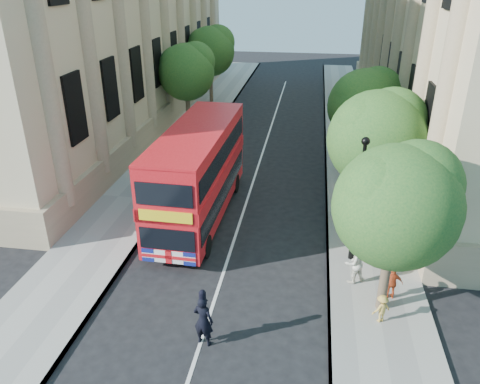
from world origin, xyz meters
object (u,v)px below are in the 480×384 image
at_px(box_van, 198,164).
at_px(woman_pedestrian, 354,263).
at_px(lamp_post, 358,206).
at_px(police_constable, 203,321).
at_px(double_decker_bus, 198,171).

distance_m(box_van, woman_pedestrian, 11.11).
height_order(lamp_post, woman_pedestrian, lamp_post).
height_order(box_van, woman_pedestrian, box_van).
height_order(police_constable, woman_pedestrian, police_constable).
distance_m(double_decker_bus, box_van, 3.88).
xyz_separation_m(police_constable, woman_pedestrian, (4.81, 3.91, 0.05)).
bearing_deg(box_van, woman_pedestrian, -46.41).
relative_size(lamp_post, box_van, 1.11).
relative_size(lamp_post, police_constable, 2.88).
distance_m(double_decker_bus, woman_pedestrian, 8.23).
bearing_deg(woman_pedestrian, police_constable, 7.72).
height_order(lamp_post, police_constable, lamp_post).
relative_size(double_decker_bus, woman_pedestrian, 5.71).
height_order(double_decker_bus, woman_pedestrian, double_decker_bus).
relative_size(police_constable, woman_pedestrian, 1.08).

